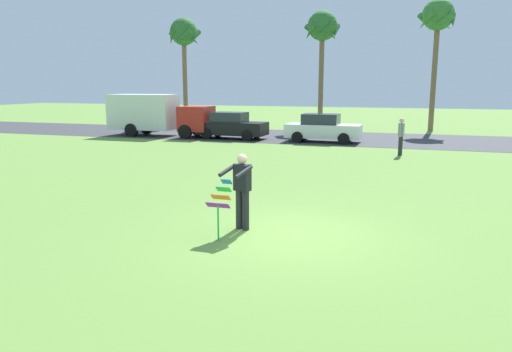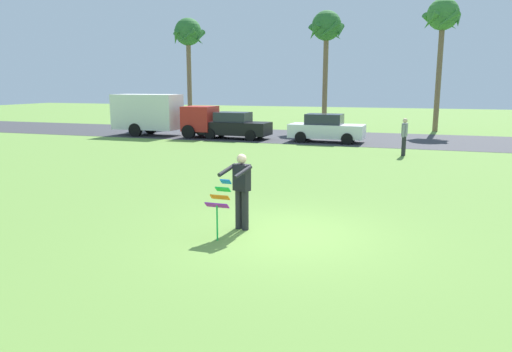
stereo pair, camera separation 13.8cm
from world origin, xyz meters
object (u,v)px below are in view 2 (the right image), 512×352
parked_truck_red_cab (159,114)px  person_walker_near (404,136)px  person_kite_flyer (241,188)px  palm_tree_right_near (326,31)px  parked_car_black (235,126)px  parked_car_white (326,129)px  palm_tree_centre_far (443,20)px  palm_tree_left_near (188,36)px  kite_held (220,200)px

parked_truck_red_cab → person_walker_near: 15.63m
person_kite_flyer → palm_tree_right_near: bearing=96.5°
person_kite_flyer → parked_car_black: 18.45m
parked_car_black → person_walker_near: bearing=-22.3°
parked_car_white → palm_tree_centre_far: (6.09, 8.80, 6.70)m
palm_tree_left_near → palm_tree_right_near: 10.87m
person_kite_flyer → palm_tree_centre_far: (4.87, 25.96, 6.52)m
person_kite_flyer → parked_truck_red_cab: bearing=124.9°
parked_car_black → palm_tree_centre_far: palm_tree_centre_far is taller
parked_car_white → person_walker_near: person_walker_near is taller
palm_tree_centre_far → kite_held: bearing=-100.8°
palm_tree_right_near → person_kite_flyer: bearing=-83.5°
palm_tree_right_near → person_walker_near: 14.89m
person_kite_flyer → parked_car_white: size_ratio=0.41×
person_kite_flyer → person_walker_near: (3.13, 13.10, -0.02)m
parked_car_white → palm_tree_right_near: 10.38m
parked_truck_red_cab → palm_tree_centre_far: bearing=27.6°
person_kite_flyer → kite_held: size_ratio=1.40×
person_kite_flyer → person_walker_near: size_ratio=1.00×
person_kite_flyer → palm_tree_right_near: palm_tree_right_near is taller
palm_tree_centre_far → parked_car_black: bearing=-142.9°
palm_tree_left_near → palm_tree_centre_far: bearing=2.4°
palm_tree_right_near → palm_tree_left_near: bearing=-179.4°
palm_tree_left_near → palm_tree_centre_far: (18.61, 0.77, 0.55)m
parked_car_black → person_walker_near: person_walker_near is taller
person_kite_flyer → parked_truck_red_cab: size_ratio=0.26×
palm_tree_left_near → palm_tree_right_near: (10.87, 0.11, 0.07)m
kite_held → person_walker_near: 14.24m
person_walker_near → person_kite_flyer: bearing=-103.5°
palm_tree_left_near → person_walker_near: size_ratio=4.82×
person_kite_flyer → palm_tree_right_near: 26.17m
palm_tree_right_near → parked_car_black: bearing=-115.7°
person_kite_flyer → palm_tree_left_near: (-13.74, 25.18, 5.98)m
palm_tree_right_near → person_walker_near: (6.00, -12.20, -6.06)m
person_walker_near → palm_tree_right_near: bearing=116.2°
kite_held → parked_car_white: bearing=93.3°
kite_held → parked_truck_red_cab: parked_truck_red_cab is taller
parked_car_black → palm_tree_right_near: 10.97m
parked_car_white → palm_tree_left_near: size_ratio=0.51×
palm_tree_centre_far → person_kite_flyer: bearing=-100.6°
parked_truck_red_cab → person_walker_near: (15.09, -4.06, -0.48)m
palm_tree_centre_far → person_walker_near: 14.53m
parked_car_black → parked_car_white: size_ratio=1.01×
parked_car_black → parked_truck_red_cab: bearing=-180.0°
parked_truck_red_cab → parked_car_white: 10.75m
palm_tree_centre_far → person_walker_near: size_ratio=5.16×
palm_tree_centre_far → palm_tree_right_near: bearing=-175.1°
parked_truck_red_cab → kite_held: bearing=-56.7°
kite_held → person_walker_near: bearing=76.5°
palm_tree_left_near → palm_tree_right_near: palm_tree_right_near is taller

